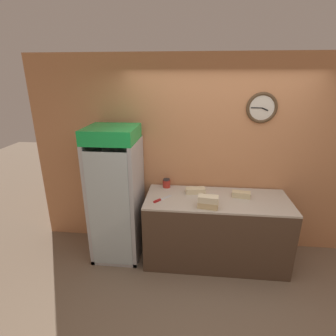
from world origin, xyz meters
name	(u,v)px	position (x,y,z in m)	size (l,w,h in m)	color
ground_plane	(218,314)	(0.00, 0.00, 0.00)	(14.00, 14.00, 0.00)	#7A6651
wall_back	(217,157)	(0.00, 1.35, 1.36)	(5.20, 0.10, 2.70)	tan
prep_counter	(215,229)	(0.00, 0.92, 0.46)	(1.85, 0.75, 0.92)	#4C3828
beverage_cooler	(117,187)	(-1.34, 0.99, 0.99)	(0.63, 0.70, 1.83)	#B2B7BC
sandwich_stack_bottom	(208,205)	(-0.13, 0.66, 0.96)	(0.26, 0.16, 0.08)	tan
sandwich_stack_middle	(208,199)	(-0.13, 0.66, 1.04)	(0.25, 0.15, 0.08)	beige
sandwich_flat_left	(195,190)	(-0.28, 1.06, 0.96)	(0.27, 0.15, 0.08)	beige
sandwich_flat_right	(241,194)	(0.31, 1.00, 0.96)	(0.24, 0.13, 0.08)	beige
chefs_knife	(160,200)	(-0.73, 0.80, 0.93)	(0.22, 0.26, 0.02)	silver
condiment_jar	(166,183)	(-0.69, 1.22, 0.98)	(0.10, 0.10, 0.12)	#B72D23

